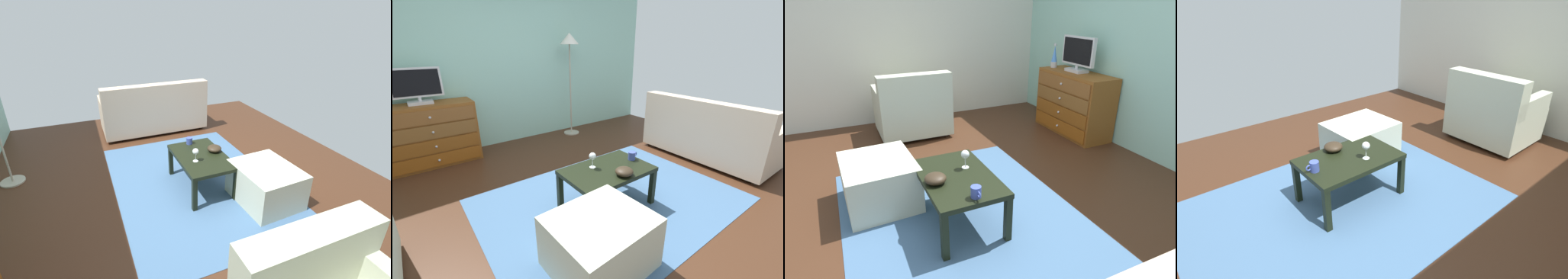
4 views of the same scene
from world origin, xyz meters
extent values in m
cube|color=#402415|center=(0.00, 0.00, -0.03)|extent=(5.93, 4.98, 0.05)
cube|color=silver|center=(-2.72, 0.00, 1.30)|extent=(0.12, 4.98, 2.61)
cube|color=#3F5F84|center=(0.20, -0.20, 0.00)|extent=(2.60, 1.90, 0.01)
cube|color=brown|center=(-1.13, 1.94, 0.42)|extent=(1.10, 0.45, 0.84)
cube|color=brown|center=(-1.13, 1.71, 0.13)|extent=(1.04, 0.02, 0.17)
sphere|color=silver|center=(-1.13, 1.69, 0.13)|extent=(0.03, 0.03, 0.03)
cube|color=brown|center=(-1.13, 1.71, 0.32)|extent=(1.04, 0.02, 0.17)
sphere|color=silver|center=(-1.13, 1.69, 0.32)|extent=(0.03, 0.03, 0.03)
cube|color=brown|center=(-1.13, 1.71, 0.52)|extent=(1.04, 0.02, 0.17)
sphere|color=silver|center=(-1.13, 1.69, 0.52)|extent=(0.03, 0.03, 0.03)
cube|color=brown|center=(-1.13, 1.71, 0.71)|extent=(1.04, 0.02, 0.17)
sphere|color=silver|center=(-1.13, 1.69, 0.71)|extent=(0.03, 0.03, 0.03)
cube|color=silver|center=(-1.18, 1.96, 0.86)|extent=(0.28, 0.18, 0.04)
cylinder|color=silver|center=(-1.18, 1.96, 0.90)|extent=(0.04, 0.04, 0.05)
cube|color=silver|center=(-1.18, 1.96, 1.11)|extent=(0.57, 0.05, 0.37)
cube|color=black|center=(-1.18, 1.94, 1.11)|extent=(0.52, 0.01, 0.32)
cylinder|color=#B7B7BC|center=(-1.58, 1.89, 0.88)|extent=(0.09, 0.09, 0.08)
cone|color=#4C8CE5|center=(-1.58, 1.89, 1.03)|extent=(0.08, 0.08, 0.22)
cylinder|color=#B7B7BC|center=(-1.58, 1.89, 1.15)|extent=(0.04, 0.04, 0.03)
cube|color=black|center=(-0.30, 0.01, 0.19)|extent=(0.05, 0.05, 0.38)
cube|color=black|center=(0.49, 0.01, 0.19)|extent=(0.05, 0.05, 0.38)
cube|color=black|center=(-0.30, -0.49, 0.19)|extent=(0.05, 0.05, 0.38)
cube|color=black|center=(0.49, -0.49, 0.19)|extent=(0.05, 0.05, 0.38)
cube|color=black|center=(0.10, -0.24, 0.40)|extent=(0.85, 0.56, 0.04)
cylinder|color=silver|center=(0.00, -0.13, 0.42)|extent=(0.06, 0.06, 0.00)
cylinder|color=silver|center=(0.00, -0.13, 0.47)|extent=(0.01, 0.01, 0.09)
sphere|color=silver|center=(0.00, -0.13, 0.54)|extent=(0.07, 0.07, 0.07)
cylinder|color=#3D4FA5|center=(0.44, -0.23, 0.46)|extent=(0.08, 0.08, 0.08)
torus|color=#3D4FA5|center=(0.49, -0.23, 0.46)|extent=(0.05, 0.01, 0.05)
ellipsoid|color=#2F2418|center=(0.14, -0.43, 0.45)|extent=(0.17, 0.17, 0.08)
cylinder|color=#332319|center=(-2.33, 0.28, 0.03)|extent=(0.05, 0.05, 0.05)
cylinder|color=#332319|center=(-2.33, -0.48, 0.03)|extent=(0.05, 0.05, 0.05)
cylinder|color=#332319|center=(-1.69, 0.28, 0.03)|extent=(0.05, 0.05, 0.05)
cylinder|color=#332319|center=(-1.69, -0.48, 0.03)|extent=(0.05, 0.05, 0.05)
cube|color=#B2B7A0|center=(-2.01, -0.10, 0.25)|extent=(0.80, 0.92, 0.40)
cube|color=#B2B7A0|center=(-1.71, -0.10, 0.67)|extent=(0.20, 0.92, 0.43)
cube|color=#B2B7A0|center=(-2.01, 0.30, 0.55)|extent=(0.76, 0.12, 0.20)
cube|color=#B2B7A0|center=(-2.01, -0.50, 0.55)|extent=(0.76, 0.12, 0.20)
cylinder|color=tan|center=(-2.26, -0.20, 0.53)|extent=(0.16, 0.40, 0.16)
cube|color=beige|center=(-0.44, -0.78, 0.21)|extent=(0.73, 0.63, 0.42)
camera|label=1|loc=(-2.53, 0.94, 1.96)|focal=25.85mm
camera|label=2|loc=(-1.37, -1.87, 1.54)|focal=23.05mm
camera|label=3|loc=(2.21, -1.01, 1.67)|focal=29.66mm
camera|label=4|loc=(1.42, 1.68, 1.71)|focal=28.15mm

